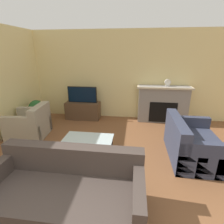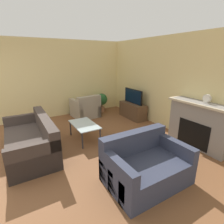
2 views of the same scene
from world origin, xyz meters
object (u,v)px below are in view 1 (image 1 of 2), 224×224
tv (82,95)px  coffee_table (88,140)px  couch_sectional (66,194)px  couch_loveseat (192,144)px  potted_plant (37,109)px  armchair_by_window (30,125)px  mantel_clock (168,83)px

tv → coffee_table: (0.75, -2.16, -0.41)m
couch_sectional → couch_loveseat: (2.03, 1.58, 0.00)m
tv → couch_sectional: (0.79, -3.45, -0.51)m
tv → couch_loveseat: tv is taller
tv → couch_sectional: tv is taller
tv → potted_plant: tv is taller
armchair_by_window → coffee_table: (1.72, -0.75, 0.09)m
tv → couch_loveseat: 3.42m
couch_sectional → potted_plant: size_ratio=2.77×
couch_loveseat → potted_plant: couch_loveseat is taller
armchair_by_window → mantel_clock: mantel_clock is taller
mantel_clock → armchair_by_window: bearing=-156.9°
tv → armchair_by_window: (-0.97, -1.41, -0.49)m
couch_sectional → potted_plant: bearing=125.4°
couch_loveseat → coffee_table: 2.10m
couch_sectional → potted_plant: (-2.01, 2.83, 0.18)m
couch_loveseat → mantel_clock: (-0.25, 1.97, 0.92)m
couch_loveseat → coffee_table: (-2.07, -0.29, 0.10)m
tv → coffee_table: bearing=-70.9°
tv → armchair_by_window: 1.78m
couch_sectional → armchair_by_window: 2.69m
mantel_clock → tv: bearing=-177.7°
coffee_table → couch_sectional: bearing=-88.2°
mantel_clock → potted_plant: bearing=-169.3°
tv → coffee_table: 2.32m
couch_loveseat → armchair_by_window: same height
coffee_table → potted_plant: size_ratio=1.34×
armchair_by_window → potted_plant: 0.85m
couch_sectional → coffee_table: size_ratio=2.06×
armchair_by_window → coffee_table: armchair_by_window is taller
couch_loveseat → couch_sectional: bearing=127.9°
couch_sectional → couch_loveseat: same height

